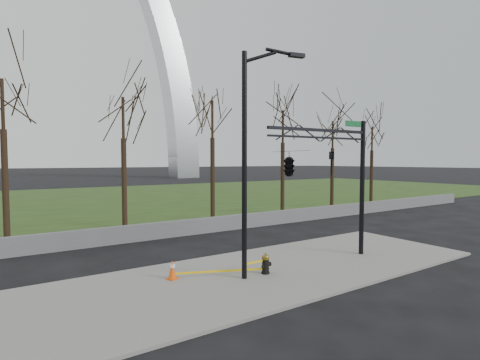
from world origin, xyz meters
TOP-DOWN VIEW (x-y plane):
  - ground at (0.00, 0.00)m, footprint 500.00×500.00m
  - sidewalk at (0.00, 0.00)m, footprint 18.00×6.00m
  - grass_strip at (0.00, 30.00)m, footprint 120.00×40.00m
  - guardrail at (0.00, 8.00)m, footprint 60.00×0.30m
  - gateway_arch at (0.00, 75.00)m, footprint 66.00×6.00m
  - tree_row at (0.80, 12.00)m, footprint 47.60×4.00m
  - fire_hydrant at (-0.54, -0.27)m, footprint 0.48×0.31m
  - traffic_cone at (-3.66, 1.05)m, footprint 0.44×0.44m
  - street_light at (-1.28, -0.33)m, footprint 2.35×0.75m
  - traffic_signal_mast at (1.51, -0.11)m, footprint 5.09×2.52m
  - caution_tape at (-1.87, 0.24)m, footprint 3.11×1.33m

SIDE VIEW (x-z plane):
  - ground at x=0.00m, z-range 0.00..0.00m
  - grass_strip at x=0.00m, z-range 0.00..0.06m
  - sidewalk at x=0.00m, z-range 0.00..0.10m
  - caution_tape at x=-1.87m, z-range 0.15..0.55m
  - traffic_cone at x=-3.66m, z-range 0.10..0.76m
  - guardrail at x=0.00m, z-range 0.00..0.90m
  - fire_hydrant at x=-0.54m, z-range 0.07..0.83m
  - traffic_signal_mast at x=1.51m, z-range 1.15..7.15m
  - tree_row at x=0.80m, z-range 0.00..9.34m
  - street_light at x=-1.28m, z-range 0.59..8.80m
  - gateway_arch at x=0.00m, z-range 0.00..65.00m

